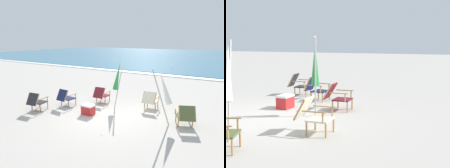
{
  "view_description": "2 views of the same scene",
  "coord_description": "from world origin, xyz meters",
  "views": [
    {
      "loc": [
        3.89,
        -6.19,
        2.96
      ],
      "look_at": [
        -1.07,
        2.0,
        0.79
      ],
      "focal_mm": 32.0,
      "sensor_mm": 36.0,
      "label": 1
    },
    {
      "loc": [
        6.83,
        4.72,
        1.98
      ],
      "look_at": [
        -0.96,
        1.41,
        0.8
      ],
      "focal_mm": 50.0,
      "sensor_mm": 36.0,
      "label": 2
    }
  ],
  "objects": [
    {
      "name": "sea",
      "position": [
        0.0,
        30.34,
        0.05
      ],
      "size": [
        80.0,
        40.0,
        0.1
      ],
      "primitive_type": "cube",
      "color": "teal",
      "rests_on": "ground"
    },
    {
      "name": "ground_plane",
      "position": [
        0.0,
        0.0,
        0.0
      ],
      "size": [
        80.0,
        80.0,
        0.0
      ],
      "primitive_type": "plane",
      "color": "#B2AAA0"
    },
    {
      "name": "beach_chair_back_left",
      "position": [
        -1.22,
        1.27,
        0.42
      ],
      "size": [
        0.63,
        0.81,
        0.77
      ],
      "color": "maroon",
      "rests_on": "ground"
    },
    {
      "name": "surf_band",
      "position": [
        0.0,
        10.04,
        0.03
      ],
      "size": [
        80.0,
        1.1,
        0.06
      ],
      "primitive_type": "cube",
      "color": "white",
      "rests_on": "ground"
    },
    {
      "name": "cooler_box",
      "position": [
        -0.84,
        -0.22,
        0.2
      ],
      "size": [
        0.49,
        0.35,
        0.4
      ],
      "color": "red",
      "rests_on": "ground"
    },
    {
      "name": "beach_chair_front_left",
      "position": [
        -2.95,
        -1.0,
        0.42
      ],
      "size": [
        0.66,
        0.81,
        0.79
      ],
      "color": "#28282D",
      "rests_on": "ground"
    },
    {
      "name": "umbrella_furled_white",
      "position": [
        2.03,
        0.3,
        1.32
      ],
      "size": [
        0.71,
        0.5,
        2.03
      ],
      "color": "#B7B2A8",
      "rests_on": "ground"
    },
    {
      "name": "umbrella_furled_green",
      "position": [
        -0.24,
        1.09,
        1.37
      ],
      "size": [
        0.48,
        0.4,
        2.1
      ],
      "color": "#B7B2A8",
      "rests_on": "ground"
    },
    {
      "name": "beach_chair_far_center",
      "position": [
        2.73,
        0.58,
        0.42
      ],
      "size": [
        0.82,
        0.91,
        0.79
      ],
      "color": "#515B33",
      "rests_on": "ground"
    },
    {
      "name": "beach_chair_back_right",
      "position": [
        1.06,
        1.68,
        0.42
      ],
      "size": [
        0.63,
        0.8,
        0.78
      ],
      "color": "beige",
      "rests_on": "ground"
    },
    {
      "name": "beach_chair_mid_center",
      "position": [
        -2.31,
        0.05,
        0.42
      ],
      "size": [
        0.63,
        0.78,
        0.79
      ],
      "color": "#19234C",
      "rests_on": "ground"
    }
  ]
}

